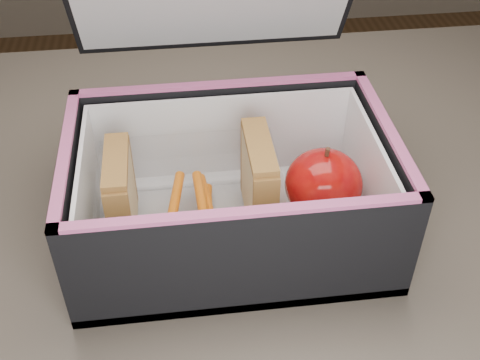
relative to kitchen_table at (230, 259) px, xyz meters
name	(u,v)px	position (x,y,z in m)	size (l,w,h in m)	color
kitchen_table	(230,259)	(0.00, 0.00, 0.00)	(1.20, 0.80, 0.75)	#52473E
lunch_bag	(231,180)	(0.00, -0.04, 0.16)	(0.32, 0.31, 0.30)	black
plastic_tub	(191,199)	(-0.04, -0.04, 0.14)	(0.18, 0.13, 0.07)	white
sandwich_left	(121,195)	(-0.11, -0.04, 0.15)	(0.02, 0.08, 0.09)	#CDB684
sandwich_right	(259,182)	(0.03, -0.04, 0.16)	(0.02, 0.09, 0.10)	#CDB684
carrot_sticks	(202,214)	(-0.03, -0.05, 0.12)	(0.05, 0.12, 0.03)	orange
paper_napkin	(315,211)	(0.09, -0.04, 0.11)	(0.07, 0.07, 0.01)	white
red_apple	(323,184)	(0.09, -0.04, 0.15)	(0.08, 0.08, 0.08)	#860007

